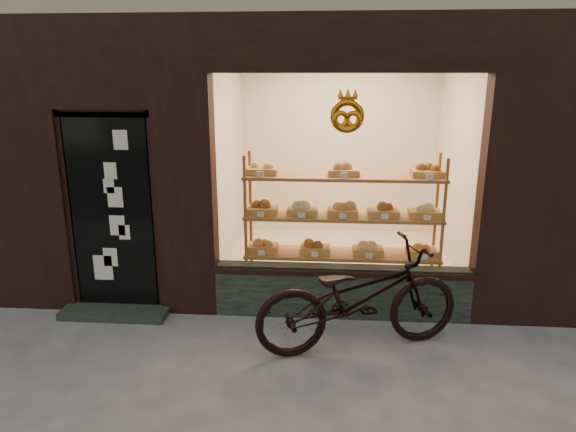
{
  "coord_description": "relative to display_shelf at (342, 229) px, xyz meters",
  "views": [
    {
      "loc": [
        0.27,
        -3.03,
        2.54
      ],
      "look_at": [
        -0.12,
        2.0,
        1.14
      ],
      "focal_mm": 32.0,
      "sensor_mm": 36.0,
      "label": 1
    }
  ],
  "objects": [
    {
      "name": "display_shelf",
      "position": [
        0.0,
        0.0,
        0.0
      ],
      "size": [
        2.2,
        0.45,
        1.7
      ],
      "color": "brown",
      "rests_on": "ground"
    },
    {
      "name": "bicycle",
      "position": [
        0.14,
        -1.11,
        -0.33
      ],
      "size": [
        2.1,
        1.25,
        1.04
      ],
      "primitive_type": "imported",
      "rotation": [
        0.0,
        0.0,
        1.88
      ],
      "color": "black",
      "rests_on": "ground"
    }
  ]
}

